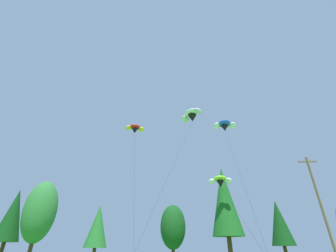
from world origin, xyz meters
TOP-DOWN VIEW (x-y plane):
  - treeline_tree_a at (-30.90, 43.60)m, footprint 4.14×4.14m
  - treeline_tree_b at (-25.17, 42.08)m, footprint 5.17×5.17m
  - treeline_tree_c at (-14.57, 40.95)m, footprint 3.41×3.41m
  - treeline_tree_d at (-3.01, 44.06)m, footprint 4.13×4.13m
  - treeline_tree_e at (5.19, 40.19)m, footprint 4.62×4.62m
  - treeline_tree_f at (14.58, 45.12)m, footprint 3.65×3.65m
  - utility_pole at (14.59, 31.83)m, footprint 2.20×0.26m
  - parafoil_kite_high_red_yellow at (-8.59, 35.19)m, footprint 4.99×12.90m
  - parafoil_kite_mid_blue_white at (6.55, 39.19)m, footprint 4.32×18.80m
  - parafoil_kite_far_white at (0.35, 30.74)m, footprint 7.11×9.37m
  - parafoil_kite_low_lime_white at (4.39, 37.38)m, footprint 3.68×16.89m

SIDE VIEW (x-z plane):
  - treeline_tree_c at x=-14.57m, z-range 1.03..9.24m
  - treeline_tree_d at x=-3.01m, z-range 0.91..9.53m
  - treeline_tree_f at x=14.58m, z-range 1.18..10.50m
  - utility_pole at x=14.59m, z-range 0.27..12.55m
  - treeline_tree_a at x=-30.90m, z-range 1.46..13.01m
  - treeline_tree_b at x=-25.17m, z-range 1.31..13.78m
  - treeline_tree_e at x=5.19m, z-range 1.74..15.49m
  - parafoil_kite_low_lime_white at x=4.39m, z-range 5.55..16.12m
  - parafoil_kite_far_white at x=0.35m, z-range 9.60..27.26m
  - parafoil_kite_high_red_yellow at x=-8.59m, z-range 9.87..27.99m
  - parafoil_kite_mid_blue_white at x=6.55m, z-range 10.65..31.72m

